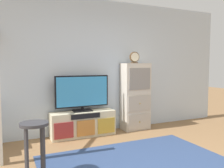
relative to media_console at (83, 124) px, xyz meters
The scene contains 7 objects.
back_wall 1.18m from the media_console, 41.69° to the left, with size 6.40×0.12×2.70m, color silver.
area_rug 1.64m from the media_console, 79.33° to the right, with size 2.60×1.80×0.01m, color navy.
media_console is the anchor object (origin of this frame).
television 0.61m from the media_console, 90.00° to the left, with size 1.05×0.22×0.69m.
side_cabinet 1.26m from the media_console, ahead, with size 0.58×0.38×1.41m.
desk_clock 1.72m from the media_console, ahead, with size 0.21×0.08×0.24m.
bar_stool_near 1.78m from the media_console, 126.49° to the right, with size 0.34×0.34×0.70m.
Camera 1 is at (-1.63, -2.08, 1.38)m, focal length 37.38 mm.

